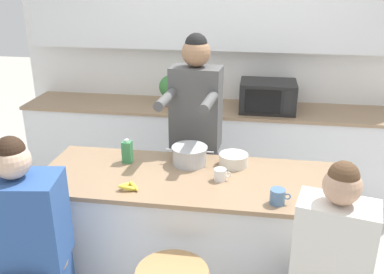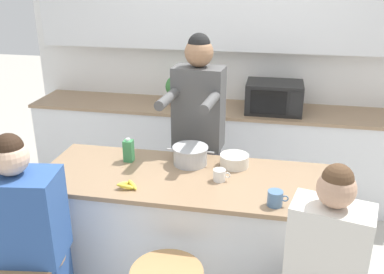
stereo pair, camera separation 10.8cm
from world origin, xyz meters
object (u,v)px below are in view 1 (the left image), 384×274
fruit_bowl (234,160)px  microwave (268,96)px  coffee_cup_near (220,175)px  banana_bunch (129,186)px  person_wrapped_blanket (28,259)px  kitchen_island (190,235)px  cooking_pot (190,155)px  juice_carton (127,152)px  coffee_cup_far (278,197)px  potted_plant (171,89)px  person_cooking (196,147)px

fruit_bowl → microwave: (0.24, 1.28, 0.10)m
coffee_cup_near → banana_bunch: bearing=-158.5°
person_wrapped_blanket → fruit_bowl: (1.10, 0.86, 0.30)m
kitchen_island → cooking_pot: bearing=100.4°
juice_carton → microwave: size_ratio=0.33×
coffee_cup_near → coffee_cup_far: 0.43m
person_wrapped_blanket → kitchen_island: bearing=29.8°
juice_carton → potted_plant: size_ratio=0.57×
person_wrapped_blanket → coffee_cup_far: bearing=7.4°
kitchen_island → potted_plant: 1.71m
coffee_cup_far → juice_carton: size_ratio=0.70×
person_wrapped_blanket → banana_bunch: person_wrapped_blanket is taller
cooking_pot → coffee_cup_far: (0.59, -0.46, -0.02)m
coffee_cup_near → juice_carton: juice_carton is taller
coffee_cup_near → potted_plant: potted_plant is taller
cooking_pot → microwave: size_ratio=0.64×
potted_plant → coffee_cup_near: bearing=-67.5°
kitchen_island → coffee_cup_far: (0.55, -0.26, 0.50)m
coffee_cup_far → person_cooking: bearing=125.9°
juice_carton → microwave: 1.66m
person_cooking → coffee_cup_near: person_cooking is taller
cooking_pot → banana_bunch: 0.53m
cooking_pot → banana_bunch: (-0.31, -0.43, -0.04)m
banana_bunch → potted_plant: 1.77m
cooking_pot → fruit_bowl: 0.31m
person_wrapped_blanket → cooking_pot: person_wrapped_blanket is taller
kitchen_island → microwave: (0.51, 1.49, 0.60)m
banana_bunch → cooking_pot: bearing=53.9°
potted_plant → coffee_cup_far: bearing=-60.9°
microwave → cooking_pot: bearing=-112.6°
person_wrapped_blanket → banana_bunch: (0.48, 0.42, 0.28)m
fruit_bowl → coffee_cup_far: (0.28, -0.48, 0.00)m
kitchen_island → coffee_cup_near: bearing=-5.0°
fruit_bowl → coffee_cup_far: bearing=-59.3°
person_cooking → potted_plant: 1.05m
fruit_bowl → coffee_cup_far: 0.56m
cooking_pot → juice_carton: bearing=-175.0°
kitchen_island → cooking_pot: size_ratio=5.99×
person_wrapped_blanket → coffee_cup_far: person_wrapped_blanket is taller
cooking_pot → kitchen_island: bearing=-79.6°
person_wrapped_blanket → banana_bunch: 0.70m
cooking_pot → coffee_cup_near: cooking_pot is taller
coffee_cup_far → juice_carton: 1.11m
cooking_pot → coffee_cup_far: cooking_pot is taller
coffee_cup_far → microwave: 1.76m
coffee_cup_far → potted_plant: bearing=119.1°
coffee_cup_far → microwave: bearing=91.5°
juice_carton → microwave: bearing=53.9°
coffee_cup_near → microwave: microwave is taller
potted_plant → person_cooking: bearing=-67.7°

